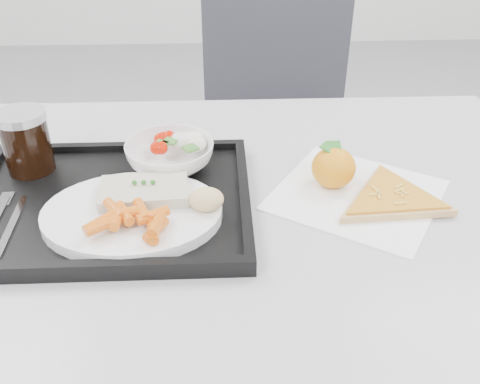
% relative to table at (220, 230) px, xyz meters
% --- Properties ---
extents(table, '(1.20, 0.80, 0.75)m').
position_rel_table_xyz_m(table, '(0.00, 0.00, 0.00)').
color(table, silver).
rests_on(table, ground).
extents(chair, '(0.44, 0.44, 0.93)m').
position_rel_table_xyz_m(chair, '(0.17, 0.66, -0.15)').
color(chair, '#313138').
rests_on(chair, ground).
extents(tray, '(0.45, 0.35, 0.03)m').
position_rel_table_xyz_m(tray, '(-0.18, -0.02, 0.08)').
color(tray, black).
rests_on(tray, table).
extents(dinner_plate, '(0.27, 0.27, 0.02)m').
position_rel_table_xyz_m(dinner_plate, '(-0.13, -0.08, 0.09)').
color(dinner_plate, white).
rests_on(dinner_plate, tray).
extents(fish_fillet, '(0.14, 0.09, 0.03)m').
position_rel_table_xyz_m(fish_fillet, '(-0.12, -0.04, 0.11)').
color(fish_fillet, beige).
rests_on(fish_fillet, dinner_plate).
extents(bread_roll, '(0.07, 0.06, 0.03)m').
position_rel_table_xyz_m(bread_roll, '(-0.02, -0.08, 0.12)').
color(bread_roll, tan).
rests_on(bread_roll, dinner_plate).
extents(salad_bowl, '(0.15, 0.15, 0.05)m').
position_rel_table_xyz_m(salad_bowl, '(-0.08, 0.08, 0.11)').
color(salad_bowl, white).
rests_on(salad_bowl, tray).
extents(cola_glass, '(0.08, 0.08, 0.11)m').
position_rel_table_xyz_m(cola_glass, '(-0.32, 0.08, 0.14)').
color(cola_glass, black).
rests_on(cola_glass, tray).
extents(napkin, '(0.34, 0.34, 0.00)m').
position_rel_table_xyz_m(napkin, '(0.23, -0.01, 0.07)').
color(napkin, white).
rests_on(napkin, table).
extents(tangerine, '(0.10, 0.10, 0.07)m').
position_rel_table_xyz_m(tangerine, '(0.19, 0.03, 0.10)').
color(tangerine, orange).
rests_on(tangerine, napkin).
extents(pizza_slice, '(0.31, 0.31, 0.02)m').
position_rel_table_xyz_m(pizza_slice, '(0.28, -0.03, 0.08)').
color(pizza_slice, tan).
rests_on(pizza_slice, napkin).
extents(carrot_pile, '(0.12, 0.09, 0.03)m').
position_rel_table_xyz_m(carrot_pile, '(-0.12, -0.12, 0.11)').
color(carrot_pile, '#D85F12').
rests_on(carrot_pile, dinner_plate).
extents(salad_contents, '(0.10, 0.08, 0.03)m').
position_rel_table_xyz_m(salad_contents, '(-0.07, 0.11, 0.12)').
color(salad_contents, '#BE1200').
rests_on(salad_contents, salad_bowl).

